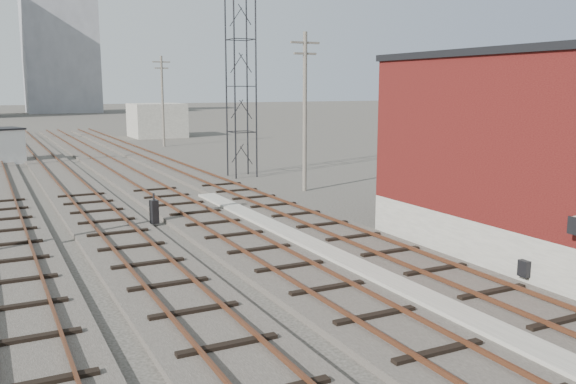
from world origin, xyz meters
TOP-DOWN VIEW (x-y plane):
  - ground at (0.00, 60.00)m, footprint 320.00×320.00m
  - track_right at (2.50, 39.00)m, footprint 3.20×90.00m
  - track_mid_right at (-1.50, 39.00)m, footprint 3.20×90.00m
  - track_mid_left at (-5.50, 39.00)m, footprint 3.20×90.00m
  - platform_curb at (0.50, 14.00)m, footprint 0.90×28.00m
  - brick_building at (7.50, 12.00)m, footprint 6.54×12.20m
  - lattice_tower at (5.50, 35.00)m, footprint 1.60×1.60m
  - utility_pole_right_a at (6.50, 28.00)m, footprint 1.80×0.24m
  - utility_pole_right_b at (6.50, 58.00)m, footprint 1.80×0.24m
  - apartment_right at (8.00, 150.00)m, footprint 16.00×12.00m
  - shed_right at (9.00, 70.00)m, footprint 6.00×6.00m
  - switch_stand at (-3.62, 22.97)m, footprint 0.37×0.37m

SIDE VIEW (x-z plane):
  - ground at x=0.00m, z-range 0.00..0.00m
  - track_right at x=2.50m, z-range -0.09..0.30m
  - track_mid_right at x=-1.50m, z-range -0.09..0.30m
  - track_mid_left at x=-5.50m, z-range -0.09..0.30m
  - platform_curb at x=0.50m, z-range 0.00..0.26m
  - switch_stand at x=-3.62m, z-range -0.04..1.30m
  - shed_right at x=9.00m, z-range 0.00..4.00m
  - brick_building at x=7.50m, z-range 0.02..7.24m
  - utility_pole_right_a at x=6.50m, z-range 0.30..9.30m
  - utility_pole_right_b at x=6.50m, z-range 0.30..9.30m
  - lattice_tower at x=5.50m, z-range 0.00..15.00m
  - apartment_right at x=8.00m, z-range 0.00..26.00m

